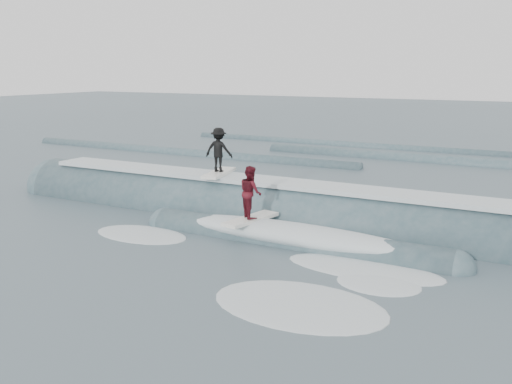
% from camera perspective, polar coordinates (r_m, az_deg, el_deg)
% --- Properties ---
extents(ground, '(160.00, 160.00, 0.00)m').
position_cam_1_polar(ground, '(16.11, -4.27, -5.51)').
color(ground, '#40555E').
rests_on(ground, ground).
extents(breaking_wave, '(22.16, 4.04, 2.51)m').
position_cam_1_polar(breaking_wave, '(18.73, 1.64, -2.80)').
color(breaking_wave, '#35515A').
rests_on(breaking_wave, ground).
extents(surfer_black, '(1.05, 2.07, 1.61)m').
position_cam_1_polar(surfer_black, '(19.57, -3.74, 3.97)').
color(surfer_black, white).
rests_on(surfer_black, ground).
extents(surfer_red, '(0.94, 2.07, 1.64)m').
position_cam_1_polar(surfer_red, '(16.63, -0.54, -0.38)').
color(surfer_red, white).
rests_on(surfer_red, ground).
extents(whitewater, '(9.76, 5.04, 0.10)m').
position_cam_1_polar(whitewater, '(14.18, 3.14, -8.02)').
color(whitewater, silver).
rests_on(whitewater, ground).
extents(far_swells, '(37.08, 8.65, 0.80)m').
position_cam_1_polar(far_swells, '(32.95, 7.90, 3.61)').
color(far_swells, '#35515A').
rests_on(far_swells, ground).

